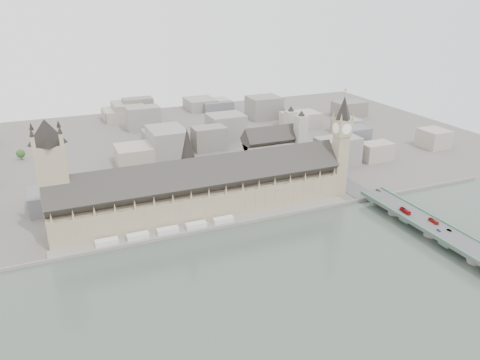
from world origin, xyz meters
name	(u,v)px	position (x,y,z in m)	size (l,w,h in m)	color
ground	(210,223)	(0.00, 0.00, 0.00)	(900.00, 900.00, 0.00)	#595651
river_thames	(305,342)	(0.00, -165.00, 0.00)	(600.00, 600.00, 0.00)	#434F45
embankment_wall	(216,228)	(0.00, -15.00, 1.50)	(600.00, 1.50, 3.00)	gray
river_terrace	(213,225)	(0.00, -7.50, 1.00)	(270.00, 15.00, 2.00)	gray
terrace_tents	(168,230)	(-40.00, -7.00, 4.00)	(118.00, 7.00, 4.00)	silver
palace_of_westminster	(202,191)	(0.00, 19.70, 22.71)	(265.00, 40.73, 55.44)	tan
elizabeth_tower	(341,139)	(138.00, 8.00, 58.09)	(17.00, 17.00, 107.50)	tan
victoria_tower	(53,174)	(-122.00, 26.00, 55.20)	(30.00, 30.00, 100.00)	tan
central_tower	(188,153)	(-10.00, 26.00, 57.92)	(13.00, 13.00, 48.00)	tan
westminster_bridge	(425,226)	(162.00, -87.50, 5.12)	(25.00, 325.00, 10.25)	#474749
bridge_parapets	(469,245)	(162.00, -132.00, 10.82)	(25.00, 235.00, 1.15)	#3F7457
westminster_abbey	(274,149)	(110.92, 95.00, 25.08)	(68.00, 36.00, 64.00)	gray
city_skyline_inland	(147,131)	(0.00, 245.00, 19.00)	(720.00, 360.00, 38.00)	gray
park_trees	(180,192)	(-10.00, 60.00, 7.50)	(110.00, 30.00, 15.00)	#234518
red_bus_north	(405,211)	(156.95, -67.83, 11.95)	(2.86, 12.22, 3.40)	maroon
red_bus_south	(434,221)	(165.57, -92.20, 11.67)	(2.38, 10.16, 2.83)	#A31B14
car_blue	(439,230)	(158.55, -105.26, 10.91)	(1.56, 3.89, 1.32)	navy
car_silver	(449,230)	(166.61, -108.37, 10.92)	(1.42, 4.08, 1.34)	gray
car_approach	(378,190)	(166.50, -19.31, 11.01)	(2.12, 5.21, 1.51)	gray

